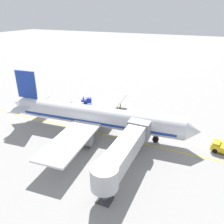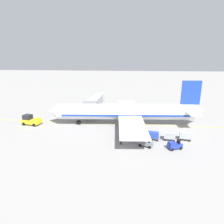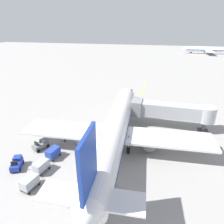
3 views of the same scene
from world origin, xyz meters
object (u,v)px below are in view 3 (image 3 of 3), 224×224
jet_bridge (172,111)px  distant_taxiing_airliner (207,50)px  baggage_tug_lead (17,163)px  baggage_cart_front (53,152)px  ground_crew_wing_walker (57,131)px  baggage_tug_trailing (41,145)px  baggage_cart_third_in_train (30,182)px  ground_crew_loader (64,137)px  parked_airliner (116,129)px  pushback_tractor (128,95)px  baggage_cart_second_in_train (41,166)px

jet_bridge → distant_taxiing_airliner: 129.40m
baggage_tug_lead → baggage_cart_front: size_ratio=0.93×
ground_crew_wing_walker → distant_taxiing_airliner: 143.08m
baggage_tug_trailing → baggage_cart_third_in_train: (3.67, -7.87, 0.24)m
ground_crew_wing_walker → ground_crew_loader: same height
parked_airliner → jet_bridge: bearing=46.5°
jet_bridge → ground_crew_loader: (-17.49, -10.32, -2.50)m
jet_bridge → ground_crew_loader: bearing=-149.5°
distant_taxiing_airliner → pushback_tractor: bearing=-108.5°
baggage_cart_third_in_train → ground_crew_wing_walker: size_ratio=1.76×
baggage_tug_trailing → baggage_cart_front: bearing=-28.0°
baggage_cart_third_in_train → parked_airliner: bearing=56.8°
jet_bridge → baggage_tug_lead: 27.69m
parked_airliner → baggage_cart_second_in_train: bearing=-132.9°
parked_airliner → jet_bridge: (8.73, 9.22, 0.27)m
baggage_cart_third_in_train → distant_taxiing_airliner: 153.86m
ground_crew_wing_walker → parked_airliner: bearing=-2.8°
jet_bridge → baggage_tug_trailing: (-20.15, -13.17, -2.74)m
baggage_tug_lead → baggage_cart_third_in_train: 5.10m
ground_crew_loader → pushback_tractor: bearing=75.1°
ground_crew_loader → distant_taxiing_airliner: distant_taxiing_airliner is taller
ground_crew_wing_walker → distant_taxiing_airliner: bearing=71.0°
parked_airliner → ground_crew_loader: 9.10m
pushback_tractor → baggage_cart_front: pushback_tractor is taller
baggage_tug_lead → baggage_tug_trailing: same height
pushback_tractor → baggage_cart_third_in_train: pushback_tractor is taller
baggage_tug_lead → ground_crew_wing_walker: (0.90, 9.51, 0.24)m
baggage_tug_trailing → baggage_cart_front: (3.15, -1.67, 0.24)m
baggage_tug_trailing → baggage_cart_third_in_train: bearing=-65.0°
baggage_cart_third_in_train → distant_taxiing_airliner: (43.22, 147.65, 2.08)m
baggage_tug_lead → distant_taxiing_airliner: distant_taxiing_airliner is taller
jet_bridge → distant_taxiing_airliner: bearing=78.1°
baggage_tug_lead → ground_crew_loader: (3.22, 7.86, 0.24)m
baggage_tug_lead → baggage_cart_third_in_train: size_ratio=0.93×
parked_airliner → baggage_cart_front: parked_airliner is taller
parked_airliner → baggage_tug_lead: size_ratio=13.47×
ground_crew_loader → distant_taxiing_airliner: (44.23, 136.93, 2.07)m
pushback_tractor → baggage_tug_trailing: 28.29m
ground_crew_wing_walker → baggage_tug_lead: bearing=-95.4°
parked_airliner → ground_crew_wing_walker: (-11.07, 0.54, -2.23)m
baggage_cart_third_in_train → ground_crew_wing_walker: ground_crew_wing_walker is taller
baggage_cart_third_in_train → baggage_tug_lead: bearing=145.9°
parked_airliner → baggage_cart_third_in_train: (-7.75, -11.82, -2.24)m
baggage_tug_lead → ground_crew_wing_walker: ground_crew_wing_walker is taller
baggage_cart_second_in_train → parked_airliner: bearing=47.1°
baggage_tug_lead → distant_taxiing_airliner: (47.44, 144.79, 2.31)m
baggage_cart_front → pushback_tractor: bearing=78.3°
parked_airliner → baggage_cart_second_in_train: (-8.16, -8.78, -2.24)m
parked_airliner → jet_bridge: 12.70m
parked_airliner → distant_taxiing_airliner: size_ratio=1.06×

